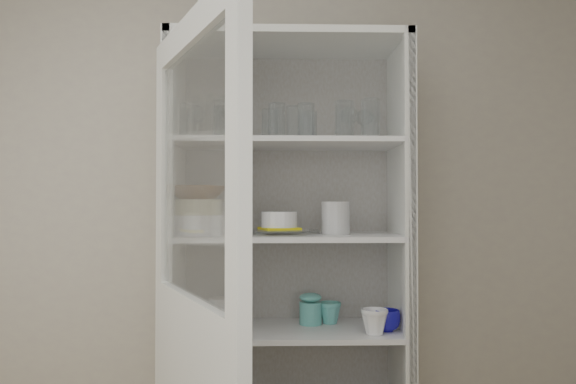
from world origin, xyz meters
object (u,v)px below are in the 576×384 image
(cream_bowl, at_px, (197,207))
(white_ramekin, at_px, (279,219))
(teal_jar, at_px, (311,311))
(mug_white, at_px, (375,322))
(goblet_1, at_px, (239,122))
(mug_blue, at_px, (387,320))
(measuring_cups, at_px, (224,328))
(plate_stack_back, at_px, (203,222))
(plate_stack_front, at_px, (197,225))
(pantry_cabinet, at_px, (288,306))
(white_canister, at_px, (220,312))
(mug_teal, at_px, (330,313))
(grey_bowl_stack, at_px, (336,218))
(terracotta_bowl, at_px, (197,193))
(yellow_trivet, at_px, (279,229))
(goblet_3, at_px, (365,125))
(cupboard_door, at_px, (193,369))
(glass_platter, at_px, (279,232))
(goblet_0, at_px, (196,122))
(goblet_2, at_px, (349,123))

(cream_bowl, relative_size, white_ramekin, 1.36)
(teal_jar, bearing_deg, mug_white, -38.56)
(goblet_1, relative_size, mug_blue, 1.67)
(mug_blue, distance_m, measuring_cups, 0.68)
(plate_stack_back, distance_m, mug_white, 0.87)
(cream_bowl, bearing_deg, plate_stack_front, 0.00)
(plate_stack_back, distance_m, mug_blue, 0.91)
(pantry_cabinet, height_order, plate_stack_back, pantry_cabinet)
(plate_stack_front, relative_size, white_canister, 1.99)
(mug_teal, bearing_deg, grey_bowl_stack, -60.71)
(pantry_cabinet, relative_size, mug_white, 18.91)
(terracotta_bowl, distance_m, yellow_trivet, 0.38)
(pantry_cabinet, relative_size, goblet_1, 11.09)
(yellow_trivet, bearing_deg, goblet_3, 17.53)
(pantry_cabinet, xyz_separation_m, goblet_1, (-0.22, 0.01, 0.82))
(cupboard_door, distance_m, mug_blue, 0.92)
(glass_platter, bearing_deg, mug_teal, 20.53)
(yellow_trivet, bearing_deg, white_canister, 169.18)
(goblet_3, bearing_deg, teal_jar, -168.12)
(plate_stack_front, relative_size, glass_platter, 0.69)
(yellow_trivet, bearing_deg, mug_blue, -8.71)
(glass_platter, bearing_deg, goblet_1, 153.95)
(goblet_0, height_order, plate_stack_front, goblet_0)
(goblet_3, distance_m, plate_stack_back, 0.85)
(goblet_2, bearing_deg, measuring_cups, -161.72)
(cupboard_door, bearing_deg, plate_stack_front, 162.51)
(goblet_3, distance_m, measuring_cups, 1.08)
(yellow_trivet, xyz_separation_m, white_canister, (-0.26, 0.05, -0.36))
(terracotta_bowl, bearing_deg, glass_platter, 5.48)
(mug_blue, relative_size, mug_white, 1.02)
(terracotta_bowl, bearing_deg, grey_bowl_stack, 2.27)
(cupboard_door, height_order, plate_stack_back, cupboard_door)
(goblet_0, bearing_deg, mug_teal, -2.50)
(goblet_3, relative_size, glass_platter, 0.50)
(plate_stack_back, height_order, teal_jar, plate_stack_back)
(mug_teal, bearing_deg, measuring_cups, -139.15)
(goblet_2, height_order, mug_teal, goblet_2)
(plate_stack_front, xyz_separation_m, plate_stack_back, (0.01, 0.17, 0.01))
(cream_bowl, bearing_deg, goblet_0, 100.13)
(goblet_1, distance_m, plate_stack_back, 0.48)
(goblet_2, distance_m, grey_bowl_stack, 0.44)
(goblet_1, distance_m, terracotta_bowl, 0.38)
(goblet_3, bearing_deg, goblet_1, -176.39)
(terracotta_bowl, distance_m, mug_white, 0.91)
(goblet_0, height_order, mug_teal, goblet_0)
(goblet_3, height_order, plate_stack_front, goblet_3)
(mug_teal, bearing_deg, goblet_2, 21.42)
(grey_bowl_stack, height_order, mug_teal, grey_bowl_stack)
(mug_blue, height_order, mug_teal, mug_teal)
(pantry_cabinet, height_order, cupboard_door, pantry_cabinet)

